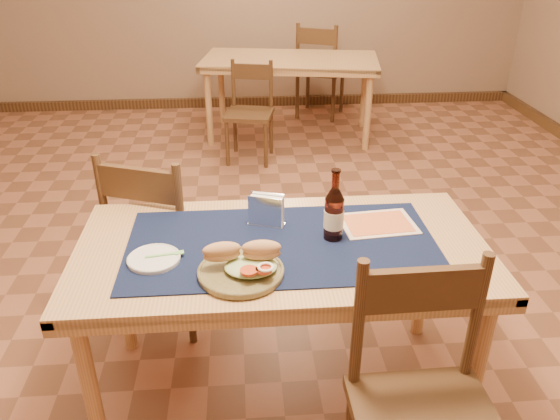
{
  "coord_description": "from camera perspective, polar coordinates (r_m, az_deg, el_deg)",
  "views": [
    {
      "loc": [
        -0.15,
        -2.61,
        1.86
      ],
      "look_at": [
        0.0,
        -0.7,
        0.85
      ],
      "focal_mm": 35.0,
      "sensor_mm": 36.0,
      "label": 1
    }
  ],
  "objects": [
    {
      "name": "chair_back_far",
      "position": [
        5.87,
        4.17,
        14.51
      ],
      "size": [
        0.6,
        0.6,
        0.98
      ],
      "color": "#4D341B",
      "rests_on": "ground"
    },
    {
      "name": "sandwich_plate",
      "position": [
        1.94,
        -3.85,
        -5.83
      ],
      "size": [
        0.31,
        0.31,
        0.12
      ],
      "color": "olive",
      "rests_on": "placemat"
    },
    {
      "name": "menu_card",
      "position": [
        2.29,
        10.17,
        -1.39
      ],
      "size": [
        0.32,
        0.25,
        0.01
      ],
      "color": "beige",
      "rests_on": "placemat"
    },
    {
      "name": "placemat",
      "position": [
        2.12,
        0.21,
        -3.57
      ],
      "size": [
        1.2,
        0.6,
        0.01
      ],
      "primitive_type": "cube",
      "color": "#0F1937",
      "rests_on": "main_table"
    },
    {
      "name": "room",
      "position": [
        2.65,
        -1.23,
        17.85
      ],
      "size": [
        6.04,
        7.04,
        2.84
      ],
      "color": "#965B41",
      "rests_on": "ground"
    },
    {
      "name": "beer_bottle",
      "position": [
        2.12,
        5.66,
        -0.36
      ],
      "size": [
        0.08,
        0.08,
        0.29
      ],
      "color": "#48170C",
      "rests_on": "placemat"
    },
    {
      "name": "chair_main_far",
      "position": [
        2.74,
        -12.18,
        -2.57
      ],
      "size": [
        0.58,
        0.58,
        0.97
      ],
      "color": "#4D341B",
      "rests_on": "ground"
    },
    {
      "name": "back_table",
      "position": [
        5.24,
        1.07,
        14.73
      ],
      "size": [
        1.71,
        1.05,
        0.75
      ],
      "color": "tan",
      "rests_on": "ground"
    },
    {
      "name": "napkin_holder",
      "position": [
        2.23,
        -1.45,
        -0.09
      ],
      "size": [
        0.16,
        0.1,
        0.13
      ],
      "color": "silver",
      "rests_on": "placemat"
    },
    {
      "name": "fork",
      "position": [
        2.07,
        -11.65,
        -4.55
      ],
      "size": [
        0.14,
        0.04,
        0.0
      ],
      "color": "#7AC86E",
      "rests_on": "side_plate"
    },
    {
      "name": "baseboard",
      "position": [
        3.18,
        -0.98,
        -6.88
      ],
      "size": [
        6.0,
        7.0,
        0.1
      ],
      "color": "#4D341B",
      "rests_on": "ground"
    },
    {
      "name": "main_table",
      "position": [
        2.17,
        0.21,
        -5.5
      ],
      "size": [
        1.6,
        0.8,
        0.75
      ],
      "color": "tan",
      "rests_on": "ground"
    },
    {
      "name": "side_plate",
      "position": [
        2.07,
        -13.05,
        -4.94
      ],
      "size": [
        0.2,
        0.2,
        0.02
      ],
      "color": "silver",
      "rests_on": "placemat"
    },
    {
      "name": "chair_back_near",
      "position": [
        4.75,
        -3.16,
        10.35
      ],
      "size": [
        0.45,
        0.45,
        0.83
      ],
      "color": "#4D341B",
      "rests_on": "ground"
    },
    {
      "name": "chair_main_near",
      "position": [
        1.87,
        14.93,
        -19.6
      ],
      "size": [
        0.46,
        0.46,
        0.98
      ],
      "color": "#4D341B",
      "rests_on": "ground"
    }
  ]
}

